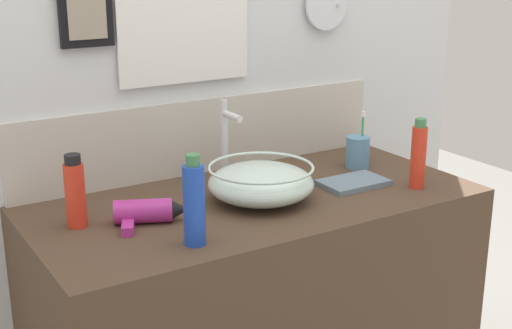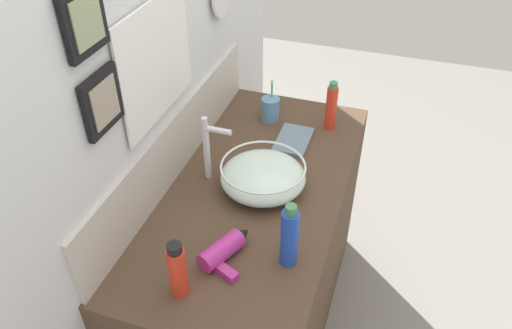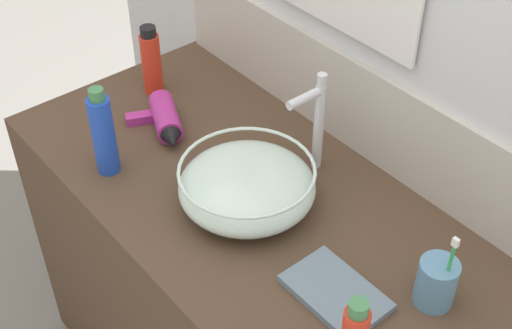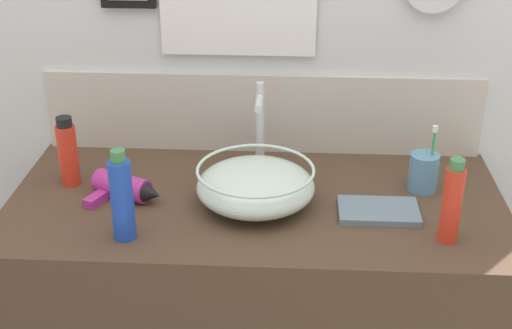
# 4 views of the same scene
# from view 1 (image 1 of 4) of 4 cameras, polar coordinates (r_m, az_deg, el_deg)

# --- Properties ---
(vanity_counter) EXTENTS (1.27, 0.61, 0.83)m
(vanity_counter) POSITION_cam_1_polar(r_m,az_deg,el_deg) (2.20, 0.01, -12.88)
(vanity_counter) COLOR #4C3828
(vanity_counter) RESTS_ON ground
(back_panel) EXTENTS (2.08, 0.09, 2.53)m
(back_panel) POSITION_cam_1_polar(r_m,az_deg,el_deg) (2.21, -4.65, 10.60)
(back_panel) COLOR silver
(back_panel) RESTS_ON ground
(glass_bowl_sink) EXTENTS (0.30, 0.30, 0.10)m
(glass_bowl_sink) POSITION_cam_1_polar(r_m,az_deg,el_deg) (1.98, 0.37, -1.45)
(glass_bowl_sink) COLOR silver
(glass_bowl_sink) RESTS_ON vanity_counter
(faucet) EXTENTS (0.02, 0.11, 0.25)m
(faucet) POSITION_cam_1_polar(r_m,az_deg,el_deg) (2.12, -2.46, 2.26)
(faucet) COLOR silver
(faucet) RESTS_ON vanity_counter
(hair_drier) EXTENTS (0.20, 0.14, 0.06)m
(hair_drier) POSITION_cam_1_polar(r_m,az_deg,el_deg) (1.86, -8.64, -3.79)
(hair_drier) COLOR #B22D8C
(hair_drier) RESTS_ON vanity_counter
(toothbrush_cup) EXTENTS (0.08, 0.08, 0.18)m
(toothbrush_cup) POSITION_cam_1_polar(r_m,az_deg,el_deg) (2.31, 8.14, 1.01)
(toothbrush_cup) COLOR #598CB2
(toothbrush_cup) RESTS_ON vanity_counter
(spray_bottle) EXTENTS (0.05, 0.05, 0.19)m
(spray_bottle) POSITION_cam_1_polar(r_m,az_deg,el_deg) (1.85, -14.28, -2.19)
(spray_bottle) COLOR red
(spray_bottle) RESTS_ON vanity_counter
(shampoo_bottle) EXTENTS (0.05, 0.05, 0.22)m
(shampoo_bottle) POSITION_cam_1_polar(r_m,az_deg,el_deg) (1.69, -4.98, -3.10)
(shampoo_bottle) COLOR blue
(shampoo_bottle) RESTS_ON vanity_counter
(lotion_bottle) EXTENTS (0.04, 0.04, 0.21)m
(lotion_bottle) POSITION_cam_1_polar(r_m,az_deg,el_deg) (2.14, 12.86, 0.73)
(lotion_bottle) COLOR red
(lotion_bottle) RESTS_ON vanity_counter
(hand_towel) EXTENTS (0.20, 0.13, 0.02)m
(hand_towel) POSITION_cam_1_polar(r_m,az_deg,el_deg) (2.15, 7.77, -1.45)
(hand_towel) COLOR slate
(hand_towel) RESTS_ON vanity_counter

